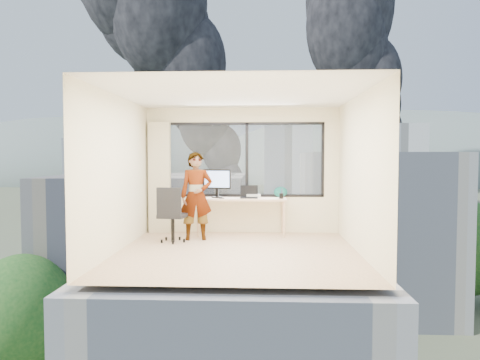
# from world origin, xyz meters

# --- Properties ---
(floor) EXTENTS (4.00, 4.00, 0.01)m
(floor) POSITION_xyz_m (0.00, 0.00, 0.00)
(floor) COLOR #DDB690
(floor) RESTS_ON ground
(ceiling) EXTENTS (4.00, 4.00, 0.01)m
(ceiling) POSITION_xyz_m (0.00, 0.00, 2.60)
(ceiling) COLOR white
(ceiling) RESTS_ON ground
(wall_front) EXTENTS (4.00, 0.01, 2.60)m
(wall_front) POSITION_xyz_m (0.00, -2.00, 1.30)
(wall_front) COLOR #F6E6BE
(wall_front) RESTS_ON ground
(wall_left) EXTENTS (0.01, 4.00, 2.60)m
(wall_left) POSITION_xyz_m (-2.00, 0.00, 1.30)
(wall_left) COLOR #F6E6BE
(wall_left) RESTS_ON ground
(wall_right) EXTENTS (0.01, 4.00, 2.60)m
(wall_right) POSITION_xyz_m (2.00, 0.00, 1.30)
(wall_right) COLOR #F6E6BE
(wall_right) RESTS_ON ground
(window_wall) EXTENTS (3.30, 0.16, 1.55)m
(window_wall) POSITION_xyz_m (0.05, 2.00, 1.52)
(window_wall) COLOR black
(window_wall) RESTS_ON ground
(curtain) EXTENTS (0.45, 0.14, 2.30)m
(curtain) POSITION_xyz_m (-1.72, 1.88, 1.15)
(curtain) COLOR beige
(curtain) RESTS_ON floor
(desk) EXTENTS (1.80, 0.60, 0.75)m
(desk) POSITION_xyz_m (0.00, 1.66, 0.38)
(desk) COLOR beige
(desk) RESTS_ON floor
(chair) EXTENTS (0.60, 0.60, 1.05)m
(chair) POSITION_xyz_m (-1.24, 0.83, 0.53)
(chair) COLOR black
(chair) RESTS_ON floor
(person) EXTENTS (0.67, 0.50, 1.68)m
(person) POSITION_xyz_m (-0.84, 1.11, 0.84)
(person) COLOR #2D2D33
(person) RESTS_ON floor
(monitor) EXTENTS (0.60, 0.24, 0.59)m
(monitor) POSITION_xyz_m (-0.50, 1.74, 1.04)
(monitor) COLOR black
(monitor) RESTS_ON desk
(game_console) EXTENTS (0.32, 0.28, 0.07)m
(game_console) POSITION_xyz_m (0.23, 1.86, 0.79)
(game_console) COLOR white
(game_console) RESTS_ON desk
(laptop) EXTENTS (0.36, 0.38, 0.23)m
(laptop) POSITION_xyz_m (0.15, 1.66, 0.87)
(laptop) COLOR black
(laptop) RESTS_ON desk
(cellphone) EXTENTS (0.11, 0.06, 0.01)m
(cellphone) POSITION_xyz_m (-0.39, 1.52, 0.76)
(cellphone) COLOR black
(cellphone) RESTS_ON desk
(pen_cup) EXTENTS (0.09, 0.09, 0.11)m
(pen_cup) POSITION_xyz_m (0.80, 1.57, 0.80)
(pen_cup) COLOR black
(pen_cup) RESTS_ON desk
(handbag) EXTENTS (0.30, 0.21, 0.21)m
(handbag) POSITION_xyz_m (0.80, 1.89, 0.86)
(handbag) COLOR #0B4341
(handbag) RESTS_ON desk
(exterior_ground) EXTENTS (400.00, 400.00, 0.04)m
(exterior_ground) POSITION_xyz_m (0.00, 120.00, -14.00)
(exterior_ground) COLOR #515B3D
(exterior_ground) RESTS_ON ground
(near_bldg_a) EXTENTS (16.00, 12.00, 14.00)m
(near_bldg_a) POSITION_xyz_m (-9.00, 30.00, -7.00)
(near_bldg_a) COLOR beige
(near_bldg_a) RESTS_ON exterior_ground
(near_bldg_b) EXTENTS (14.00, 13.00, 16.00)m
(near_bldg_b) POSITION_xyz_m (12.00, 38.00, -6.00)
(near_bldg_b) COLOR white
(near_bldg_b) RESTS_ON exterior_ground
(far_tower_a) EXTENTS (14.00, 14.00, 28.00)m
(far_tower_a) POSITION_xyz_m (-35.00, 95.00, 0.00)
(far_tower_a) COLOR silver
(far_tower_a) RESTS_ON exterior_ground
(far_tower_b) EXTENTS (13.00, 13.00, 30.00)m
(far_tower_b) POSITION_xyz_m (8.00, 120.00, 1.00)
(far_tower_b) COLOR silver
(far_tower_b) RESTS_ON exterior_ground
(far_tower_c) EXTENTS (15.00, 15.00, 26.00)m
(far_tower_c) POSITION_xyz_m (45.00, 140.00, -1.00)
(far_tower_c) COLOR silver
(far_tower_c) RESTS_ON exterior_ground
(far_tower_d) EXTENTS (16.00, 14.00, 22.00)m
(far_tower_d) POSITION_xyz_m (-60.00, 150.00, -3.00)
(far_tower_d) COLOR silver
(far_tower_d) RESTS_ON exterior_ground
(hill_a) EXTENTS (288.00, 216.00, 90.00)m
(hill_a) POSITION_xyz_m (-120.00, 320.00, -14.00)
(hill_a) COLOR slate
(hill_a) RESTS_ON exterior_ground
(hill_b) EXTENTS (300.00, 220.00, 96.00)m
(hill_b) POSITION_xyz_m (100.00, 320.00, -14.00)
(hill_b) COLOR slate
(hill_b) RESTS_ON exterior_ground
(tree_a) EXTENTS (7.00, 7.00, 8.00)m
(tree_a) POSITION_xyz_m (-16.00, 22.00, -10.00)
(tree_a) COLOR #194D1B
(tree_a) RESTS_ON exterior_ground
(tree_b) EXTENTS (7.60, 7.60, 9.00)m
(tree_b) POSITION_xyz_m (4.00, 18.00, -9.50)
(tree_b) COLOR #194D1B
(tree_b) RESTS_ON exterior_ground
(tree_c) EXTENTS (8.40, 8.40, 10.00)m
(tree_c) POSITION_xyz_m (22.00, 40.00, -9.00)
(tree_c) COLOR #194D1B
(tree_c) RESTS_ON exterior_ground
(smoke_plume_a) EXTENTS (40.00, 24.00, 90.00)m
(smoke_plume_a) POSITION_xyz_m (-10.00, 150.00, 39.00)
(smoke_plume_a) COLOR black
(smoke_plume_a) RESTS_ON exterior_ground
(smoke_plume_b) EXTENTS (30.00, 18.00, 70.00)m
(smoke_plume_b) POSITION_xyz_m (55.00, 170.00, 27.00)
(smoke_plume_b) COLOR black
(smoke_plume_b) RESTS_ON exterior_ground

